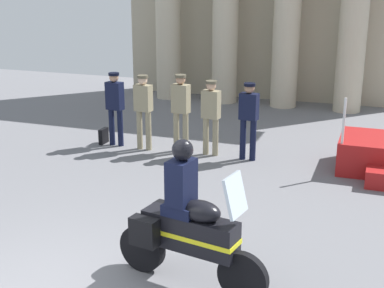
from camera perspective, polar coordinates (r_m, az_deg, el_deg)
officer_in_row_0 at (r=12.34m, az=-8.22°, el=4.34°), size 0.40×0.27×1.70m
officer_in_row_1 at (r=11.97m, az=-5.21°, el=4.04°), size 0.40×0.27×1.70m
officer_in_row_2 at (r=11.75m, az=-1.20°, el=3.99°), size 0.40×0.27×1.74m
officer_in_row_3 at (r=11.54m, az=2.03°, el=3.46°), size 0.40×0.27×1.65m
officer_in_row_4 at (r=11.27m, az=6.07°, el=3.08°), size 0.40×0.27×1.66m
motorcycle_with_rider at (r=6.64m, az=-0.75°, el=-8.72°), size 2.08×0.79×1.90m
briefcase_on_ground at (r=12.75m, az=-9.42°, el=0.86°), size 0.10×0.32×0.36m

